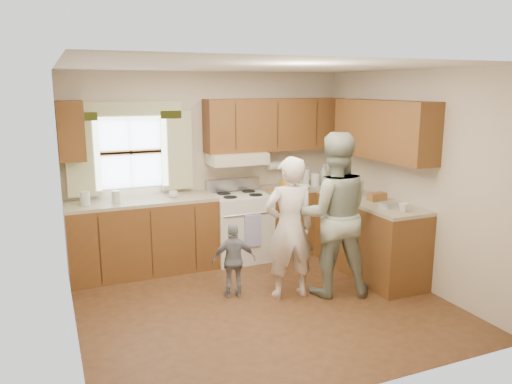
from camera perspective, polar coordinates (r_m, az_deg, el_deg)
name	(u,v)px	position (r m, az deg, el deg)	size (l,w,h in m)	color
room	(262,191)	(5.17, 0.72, 0.15)	(3.80, 3.80, 3.80)	#442815
kitchen_fixtures	(272,202)	(6.46, 1.85, -1.20)	(3.80, 2.25, 2.15)	#41200E
stove	(240,226)	(6.76, -1.88, -3.87)	(0.76, 0.67, 1.07)	silver
woman_left	(289,228)	(5.48, 3.83, -4.13)	(0.58, 0.38, 1.58)	silver
woman_right	(333,215)	(5.60, 8.79, -2.58)	(0.89, 0.69, 1.83)	#2A4130
child	(234,260)	(5.59, -2.53, -7.82)	(0.49, 0.20, 0.84)	gray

